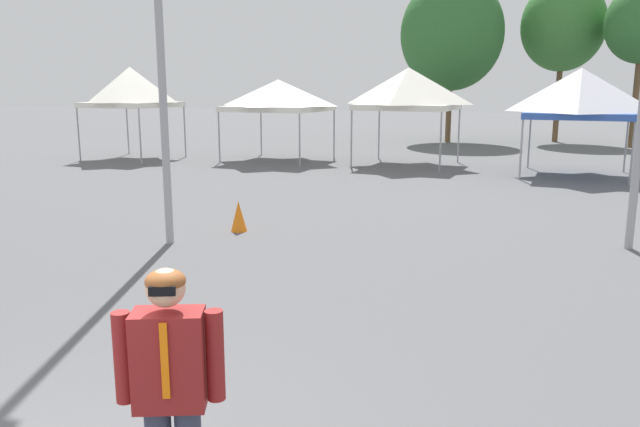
{
  "coord_description": "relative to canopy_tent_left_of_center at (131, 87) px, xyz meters",
  "views": [
    {
      "loc": [
        3.0,
        -2.57,
        2.8
      ],
      "look_at": [
        0.5,
        4.35,
        1.3
      ],
      "focal_mm": 34.84,
      "sensor_mm": 36.0,
      "label": 1
    }
  ],
  "objects": [
    {
      "name": "canopy_tent_left_of_center",
      "position": [
        0.0,
        0.0,
        0.0
      ],
      "size": [
        3.1,
        3.1,
        3.57
      ],
      "color": "#9E9EA3",
      "rests_on": "ground"
    },
    {
      "name": "canopy_tent_far_left",
      "position": [
        10.55,
        1.78,
        -0.06
      ],
      "size": [
        3.49,
        3.49,
        3.48
      ],
      "color": "#9E9EA3",
      "rests_on": "ground"
    },
    {
      "name": "canopy_tent_right_of_center",
      "position": [
        5.59,
        1.48,
        -0.31
      ],
      "size": [
        3.64,
        3.64,
        3.08
      ],
      "color": "#9E9EA3",
      "rests_on": "ground"
    },
    {
      "name": "traffic_cone_lot_center",
      "position": [
        9.7,
        -9.89,
        -2.49
      ],
      "size": [
        0.32,
        0.32,
        0.61
      ],
      "primitive_type": "cone",
      "color": "orange",
      "rests_on": "ground"
    },
    {
      "name": "person_foreground",
      "position": [
        13.28,
        -17.68,
        -1.76
      ],
      "size": [
        0.61,
        0.38,
        1.78
      ],
      "color": "#33384C",
      "rests_on": "ground"
    },
    {
      "name": "canopy_tent_behind_right",
      "position": [
        16.22,
        0.8,
        -0.19
      ],
      "size": [
        3.37,
        3.37,
        3.39
      ],
      "color": "#9E9EA3",
      "rests_on": "ground"
    },
    {
      "name": "tree_behind_tents_right",
      "position": [
        15.76,
        14.06,
        3.03
      ],
      "size": [
        4.13,
        4.13,
        8.11
      ],
      "color": "brown",
      "rests_on": "ground"
    },
    {
      "name": "tree_behind_tents_center",
      "position": [
        10.52,
        12.01,
        2.62
      ],
      "size": [
        5.13,
        5.13,
        8.25
      ],
      "color": "brown",
      "rests_on": "ground"
    }
  ]
}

